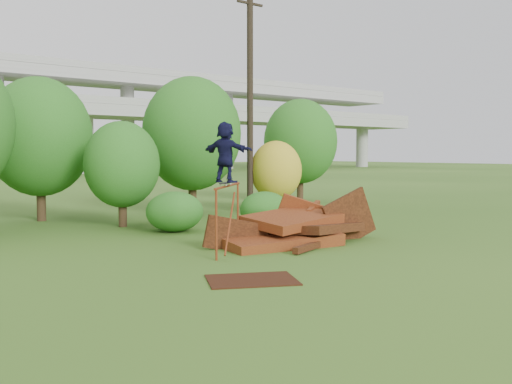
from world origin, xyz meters
TOP-DOWN VIEW (x-y plane):
  - ground at (0.00, 0.00)m, footprint 240.00×240.00m
  - scrap_pile at (0.48, 1.79)m, footprint 5.80×3.32m
  - grind_rail at (-1.91, 1.87)m, footprint 2.30×2.02m
  - skateboard at (-2.11, 1.69)m, footprint 0.68×0.63m
  - skater at (-2.11, 1.69)m, footprint 0.95×1.60m
  - flat_plate at (-3.64, -1.35)m, footprint 2.30×2.07m
  - tree_1 at (-3.54, 12.26)m, footprint 4.12×4.12m
  - tree_2 at (-1.81, 8.56)m, footprint 2.77×2.77m
  - tree_3 at (2.63, 10.73)m, footprint 4.39×4.39m
  - tree_4 at (6.07, 8.99)m, footprint 2.38×2.38m
  - tree_5 at (10.49, 12.04)m, footprint 4.03×4.03m
  - shrub_left at (-1.00, 6.22)m, footprint 2.02×1.87m
  - shrub_right at (2.13, 5.12)m, footprint 1.87×1.71m
  - utility_pole at (4.85, 9.38)m, footprint 1.40×0.28m

SIDE VIEW (x-z plane):
  - ground at x=0.00m, z-range 0.00..0.00m
  - flat_plate at x=-3.64m, z-range 0.00..0.03m
  - scrap_pile at x=0.48m, z-range -0.60..1.40m
  - shrub_right at x=2.13m, z-range 0.00..1.32m
  - shrub_left at x=-1.00m, z-range 0.00..1.40m
  - grind_rail at x=-1.91m, z-range 0.42..2.28m
  - tree_4 at x=6.07m, z-range 0.27..3.55m
  - skateboard at x=-2.11m, z-range 1.88..1.96m
  - tree_2 at x=-1.81m, z-range 0.35..4.25m
  - skater at x=-2.11m, z-range 1.93..3.58m
  - tree_5 at x=10.49m, z-range 0.51..6.17m
  - tree_1 at x=-3.54m, z-range 0.49..6.23m
  - tree_3 at x=2.63m, z-range 0.51..6.61m
  - utility_pole at x=4.85m, z-range 0.07..10.22m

